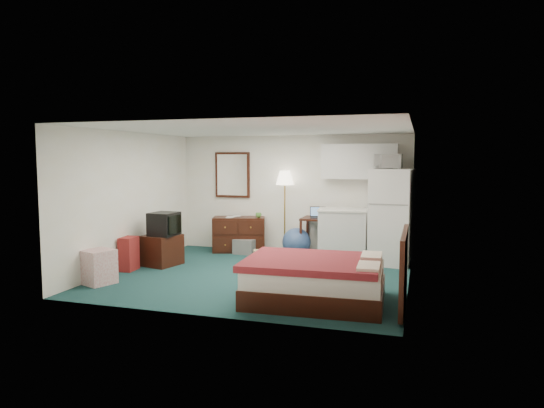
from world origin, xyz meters
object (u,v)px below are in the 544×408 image
(kitchen_counter, at_px, (342,236))
(fridge, at_px, (392,217))
(bed, at_px, (316,281))
(tv_stand, at_px, (162,250))
(floor_lamp, at_px, (285,212))
(desk, at_px, (318,237))
(dresser, at_px, (239,234))
(suitcase, at_px, (129,254))

(kitchen_counter, xyz_separation_m, fridge, (0.94, -0.04, 0.41))
(bed, relative_size, tv_stand, 3.00)
(bed, distance_m, tv_stand, 3.58)
(floor_lamp, height_order, tv_stand, floor_lamp)
(tv_stand, bearing_deg, desk, 45.55)
(desk, distance_m, fridge, 1.60)
(dresser, distance_m, kitchen_counter, 2.30)
(floor_lamp, distance_m, bed, 3.58)
(bed, bearing_deg, tv_stand, 153.35)
(dresser, height_order, tv_stand, dresser)
(dresser, distance_m, fridge, 3.28)
(bed, relative_size, suitcase, 3.11)
(floor_lamp, relative_size, kitchen_counter, 1.77)
(fridge, bearing_deg, desk, 175.42)
(desk, xyz_separation_m, tv_stand, (-2.65, -1.68, -0.11))
(bed, bearing_deg, dresser, 124.28)
(desk, bearing_deg, fridge, -11.05)
(bed, height_order, tv_stand, bed)
(dresser, relative_size, floor_lamp, 0.63)
(dresser, bearing_deg, tv_stand, -135.10)
(dresser, height_order, kitchen_counter, kitchen_counter)
(floor_lamp, xyz_separation_m, desk, (0.74, -0.12, -0.48))
(tv_stand, bearing_deg, floor_lamp, 56.50)
(desk, bearing_deg, kitchen_counter, -25.30)
(kitchen_counter, bearing_deg, bed, -94.93)
(bed, xyz_separation_m, tv_stand, (-3.27, 1.46, -0.01))
(desk, bearing_deg, bed, -77.91)
(tv_stand, relative_size, suitcase, 1.04)
(floor_lamp, relative_size, suitcase, 2.91)
(desk, height_order, suitcase, desk)
(dresser, xyz_separation_m, desk, (1.73, 0.01, 0.03))
(floor_lamp, height_order, fridge, fridge)
(fridge, relative_size, bed, 0.97)
(tv_stand, height_order, suitcase, suitcase)
(floor_lamp, bearing_deg, tv_stand, -136.63)
(suitcase, bearing_deg, fridge, 18.82)
(bed, bearing_deg, floor_lamp, 110.09)
(fridge, height_order, tv_stand, fridge)
(floor_lamp, height_order, suitcase, floor_lamp)
(kitchen_counter, distance_m, bed, 2.88)
(dresser, bearing_deg, bed, -69.43)
(floor_lamp, bearing_deg, kitchen_counter, -16.78)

